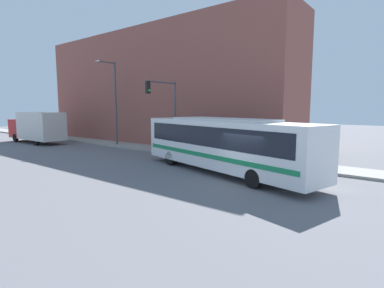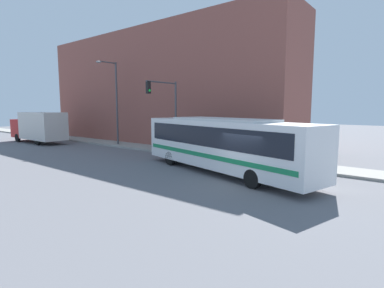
{
  "view_description": "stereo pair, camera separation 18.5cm",
  "coord_description": "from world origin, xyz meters",
  "px_view_note": "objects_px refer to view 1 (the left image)",
  "views": [
    {
      "loc": [
        -13.18,
        -6.88,
        3.76
      ],
      "look_at": [
        2.29,
        5.29,
        1.37
      ],
      "focal_mm": 28.0,
      "sensor_mm": 36.0,
      "label": 1
    },
    {
      "loc": [
        -13.07,
        -7.03,
        3.76
      ],
      "look_at": [
        2.29,
        5.29,
        1.37
      ],
      "focal_mm": 28.0,
      "sensor_mm": 36.0,
      "label": 2
    }
  ],
  "objects_px": {
    "city_bus": "(222,142)",
    "traffic_light_pole": "(166,104)",
    "fire_hydrant": "(224,153)",
    "pedestrian_near_corner": "(159,138)",
    "delivery_truck": "(37,127)",
    "pedestrian_mid_block": "(228,144)",
    "street_lamp": "(113,97)"
  },
  "relations": [
    {
      "from": "city_bus",
      "to": "traffic_light_pole",
      "type": "distance_m",
      "value": 7.94
    },
    {
      "from": "fire_hydrant",
      "to": "city_bus",
      "type": "bearing_deg",
      "value": -149.36
    },
    {
      "from": "city_bus",
      "to": "pedestrian_near_corner",
      "type": "distance_m",
      "value": 11.09
    },
    {
      "from": "delivery_truck",
      "to": "pedestrian_mid_block",
      "type": "height_order",
      "value": "delivery_truck"
    },
    {
      "from": "pedestrian_mid_block",
      "to": "pedestrian_near_corner",
      "type": "bearing_deg",
      "value": 89.32
    },
    {
      "from": "pedestrian_mid_block",
      "to": "fire_hydrant",
      "type": "bearing_deg",
      "value": -164.49
    },
    {
      "from": "pedestrian_near_corner",
      "to": "delivery_truck",
      "type": "bearing_deg",
      "value": 108.8
    },
    {
      "from": "delivery_truck",
      "to": "pedestrian_near_corner",
      "type": "xyz_separation_m",
      "value": [
        4.62,
        -13.58,
        -0.7
      ]
    },
    {
      "from": "street_lamp",
      "to": "fire_hydrant",
      "type": "bearing_deg",
      "value": -89.95
    },
    {
      "from": "city_bus",
      "to": "traffic_light_pole",
      "type": "bearing_deg",
      "value": 82.92
    },
    {
      "from": "traffic_light_pole",
      "to": "street_lamp",
      "type": "bearing_deg",
      "value": 83.3
    },
    {
      "from": "fire_hydrant",
      "to": "pedestrian_mid_block",
      "type": "height_order",
      "value": "pedestrian_mid_block"
    },
    {
      "from": "delivery_truck",
      "to": "traffic_light_pole",
      "type": "bearing_deg",
      "value": -81.14
    },
    {
      "from": "delivery_truck",
      "to": "pedestrian_near_corner",
      "type": "height_order",
      "value": "delivery_truck"
    },
    {
      "from": "traffic_light_pole",
      "to": "pedestrian_mid_block",
      "type": "xyz_separation_m",
      "value": [
        1.98,
        -4.52,
        -2.97
      ]
    },
    {
      "from": "street_lamp",
      "to": "pedestrian_mid_block",
      "type": "height_order",
      "value": "street_lamp"
    },
    {
      "from": "street_lamp",
      "to": "pedestrian_mid_block",
      "type": "bearing_deg",
      "value": -85.09
    },
    {
      "from": "fire_hydrant",
      "to": "street_lamp",
      "type": "xyz_separation_m",
      "value": [
        -0.01,
        12.62,
        4.27
      ]
    },
    {
      "from": "traffic_light_pole",
      "to": "pedestrian_mid_block",
      "type": "distance_m",
      "value": 5.76
    },
    {
      "from": "street_lamp",
      "to": "pedestrian_mid_block",
      "type": "relative_size",
      "value": 4.52
    },
    {
      "from": "city_bus",
      "to": "pedestrian_mid_block",
      "type": "bearing_deg",
      "value": 42.75
    },
    {
      "from": "delivery_truck",
      "to": "street_lamp",
      "type": "bearing_deg",
      "value": -67.99
    },
    {
      "from": "traffic_light_pole",
      "to": "pedestrian_near_corner",
      "type": "height_order",
      "value": "traffic_light_pole"
    },
    {
      "from": "delivery_truck",
      "to": "pedestrian_mid_block",
      "type": "bearing_deg",
      "value": -77.77
    },
    {
      "from": "delivery_truck",
      "to": "street_lamp",
      "type": "distance_m",
      "value": 9.76
    },
    {
      "from": "fire_hydrant",
      "to": "street_lamp",
      "type": "relative_size",
      "value": 0.09
    },
    {
      "from": "delivery_truck",
      "to": "street_lamp",
      "type": "xyz_separation_m",
      "value": [
        3.48,
        -8.6,
        3.02
      ]
    },
    {
      "from": "city_bus",
      "to": "traffic_light_pole",
      "type": "xyz_separation_m",
      "value": [
        2.88,
        7.07,
        2.21
      ]
    },
    {
      "from": "traffic_light_pole",
      "to": "pedestrian_near_corner",
      "type": "xyz_separation_m",
      "value": [
        2.06,
        2.83,
        -2.97
      ]
    },
    {
      "from": "pedestrian_near_corner",
      "to": "city_bus",
      "type": "bearing_deg",
      "value": -116.53
    },
    {
      "from": "delivery_truck",
      "to": "pedestrian_near_corner",
      "type": "relative_size",
      "value": 4.72
    },
    {
      "from": "traffic_light_pole",
      "to": "pedestrian_mid_block",
      "type": "relative_size",
      "value": 3.23
    }
  ]
}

